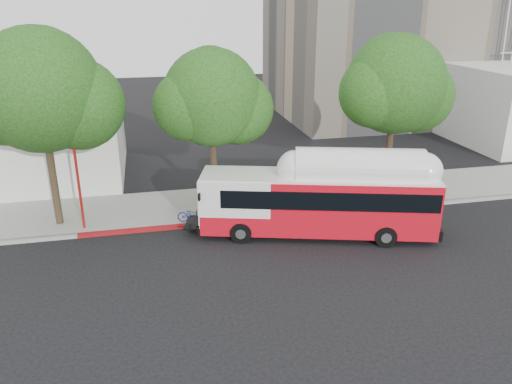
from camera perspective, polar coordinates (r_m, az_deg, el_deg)
The scene contains 9 objects.
ground at distance 22.35m, azimuth 0.08°, elevation -7.49°, with size 120.00×120.00×0.00m, color black.
sidewalk at distance 28.10m, azimuth -2.83°, elevation -1.21°, with size 60.00×5.00×0.15m, color gray.
curb_strip at distance 25.74m, azimuth -1.82°, elevation -3.32°, with size 60.00×0.30×0.15m, color gray.
red_curb_segment at distance 25.41m, azimuth -8.50°, elevation -3.88°, with size 10.00×0.32×0.16m, color maroon.
street_tree_left at distance 25.43m, azimuth -22.32°, elevation 10.25°, with size 6.67×5.80×9.74m.
street_tree_mid at distance 25.96m, azimuth -4.20°, elevation 10.34°, with size 5.75×5.00×8.62m.
street_tree_right at distance 28.91m, azimuth 16.32°, elevation 11.36°, with size 6.21×5.40×9.18m.
transit_bus at distance 23.99m, azimuth 7.23°, elevation -1.28°, with size 12.00×5.35×3.52m.
signal_pole at distance 25.42m, azimuth -19.60°, elevation 0.79°, with size 0.13×0.45×4.71m.
Camera 1 is at (-4.32, -19.20, 10.59)m, focal length 35.00 mm.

